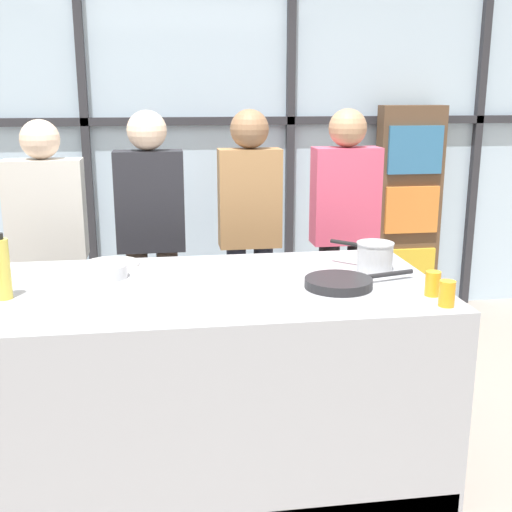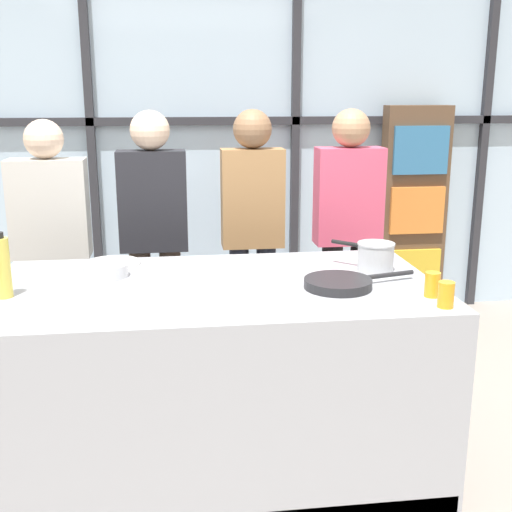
{
  "view_description": "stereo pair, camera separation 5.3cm",
  "coord_description": "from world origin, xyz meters",
  "views": [
    {
      "loc": [
        -0.23,
        -2.77,
        1.76
      ],
      "look_at": [
        0.2,
        0.1,
        1.01
      ],
      "focal_mm": 45.0,
      "sensor_mm": 36.0,
      "label": 1
    },
    {
      "loc": [
        -0.17,
        -2.77,
        1.76
      ],
      "look_at": [
        0.2,
        0.1,
        1.01
      ],
      "focal_mm": 45.0,
      "sensor_mm": 36.0,
      "label": 2
    }
  ],
  "objects": [
    {
      "name": "ground_plane",
      "position": [
        0.0,
        0.0,
        0.0
      ],
      "size": [
        18.0,
        18.0,
        0.0
      ],
      "primitive_type": "plane",
      "color": "gray"
    },
    {
      "name": "demo_island",
      "position": [
        0.0,
        -0.0,
        0.46
      ],
      "size": [
        2.0,
        1.07,
        0.91
      ],
      "color": "#A8AAB2",
      "rests_on": "ground_plane"
    },
    {
      "name": "spectator_center_right",
      "position": [
        0.3,
        1.05,
        0.97
      ],
      "size": [
        0.38,
        0.23,
        1.66
      ],
      "rotation": [
        0.0,
        0.0,
        3.14
      ],
      "color": "#232838",
      "rests_on": "ground_plane"
    },
    {
      "name": "oil_bottle",
      "position": [
        -0.9,
        -0.07,
        1.04
      ],
      "size": [
        0.07,
        0.07,
        0.28
      ],
      "color": "#E0CC4C",
      "rests_on": "demo_island"
    },
    {
      "name": "juice_glass_near",
      "position": [
        0.9,
        -0.44,
        0.97
      ],
      "size": [
        0.07,
        0.07,
        0.11
      ],
      "primitive_type": "cylinder",
      "color": "orange",
      "rests_on": "demo_island"
    },
    {
      "name": "frying_pan",
      "position": [
        0.54,
        -0.12,
        0.93
      ],
      "size": [
        0.53,
        0.3,
        0.04
      ],
      "color": "#232326",
      "rests_on": "demo_island"
    },
    {
      "name": "white_plate",
      "position": [
        -0.49,
        0.4,
        0.92
      ],
      "size": [
        0.28,
        0.28,
        0.01
      ],
      "primitive_type": "cylinder",
      "color": "white",
      "rests_on": "demo_island"
    },
    {
      "name": "spectator_far_left",
      "position": [
        -0.9,
        1.05,
        0.9
      ],
      "size": [
        0.44,
        0.22,
        1.61
      ],
      "rotation": [
        0.0,
        0.0,
        3.14
      ],
      "color": "#47382D",
      "rests_on": "ground_plane"
    },
    {
      "name": "mixing_bowl",
      "position": [
        -0.5,
        0.19,
        0.95
      ],
      "size": [
        0.21,
        0.21,
        0.06
      ],
      "color": "silver",
      "rests_on": "demo_island"
    },
    {
      "name": "bookshelf",
      "position": [
        1.7,
        2.01,
        0.83
      ],
      "size": [
        0.51,
        0.19,
        1.65
      ],
      "color": "brown",
      "rests_on": "ground_plane"
    },
    {
      "name": "spectator_far_right",
      "position": [
        0.9,
        1.05,
        0.95
      ],
      "size": [
        0.41,
        0.23,
        1.66
      ],
      "rotation": [
        0.0,
        0.0,
        3.14
      ],
      "color": "black",
      "rests_on": "ground_plane"
    },
    {
      "name": "back_window_wall",
      "position": [
        0.0,
        2.2,
        1.4
      ],
      "size": [
        6.4,
        0.1,
        2.8
      ],
      "color": "silver",
      "rests_on": "ground_plane"
    },
    {
      "name": "spectator_center_left",
      "position": [
        -0.3,
        1.05,
        0.95
      ],
      "size": [
        0.4,
        0.23,
        1.65
      ],
      "rotation": [
        0.0,
        0.0,
        3.14
      ],
      "color": "#47382D",
      "rests_on": "ground_plane"
    },
    {
      "name": "juice_glass_far",
      "position": [
        0.9,
        -0.3,
        0.97
      ],
      "size": [
        0.07,
        0.07,
        0.11
      ],
      "primitive_type": "cylinder",
      "color": "orange",
      "rests_on": "demo_island"
    },
    {
      "name": "saucepan",
      "position": [
        0.78,
        0.13,
        0.99
      ],
      "size": [
        0.27,
        0.27,
        0.14
      ],
      "color": "silver",
      "rests_on": "demo_island"
    }
  ]
}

